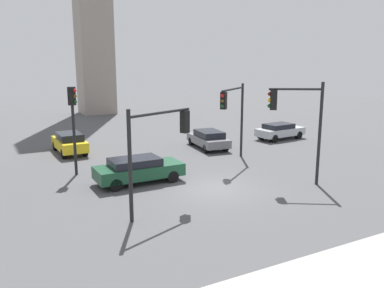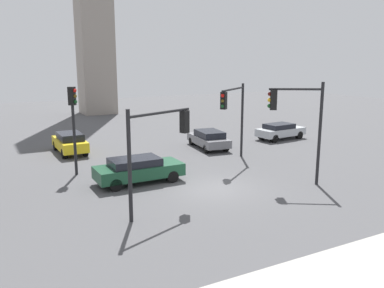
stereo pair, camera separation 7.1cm
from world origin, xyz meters
name	(u,v)px [view 1 (the left image)]	position (x,y,z in m)	size (l,w,h in m)	color
ground_plane	(214,189)	(0.00, 0.00, 0.00)	(98.93, 98.93, 0.00)	#4C4C4F
sidewalk_corner	(375,273)	(0.00, -9.39, 0.07)	(35.61, 3.34, 0.15)	#A8A59E
traffic_light_0	(233,107)	(3.76, 3.99, 3.50)	(3.15, 2.43, 4.87)	black
traffic_light_1	(73,114)	(-5.53, 5.82, 3.45)	(0.46, 0.47, 4.93)	black
traffic_light_2	(161,137)	(-3.47, -1.38, 3.21)	(3.40, 1.52, 4.53)	black
traffic_light_3	(297,114)	(4.11, -1.25, 3.67)	(2.38, 1.57, 5.29)	black
car_0	(208,139)	(4.58, 8.36, 0.69)	(2.27, 4.34, 1.31)	slate
car_1	(280,131)	(11.41, 8.52, 0.70)	(4.22, 2.08, 1.29)	#ADB2B7
car_2	(69,142)	(-4.75, 11.43, 0.77)	(1.76, 4.12, 1.45)	yellow
car_3	(138,169)	(-2.99, 2.74, 0.73)	(4.57, 1.88, 1.35)	#19472D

